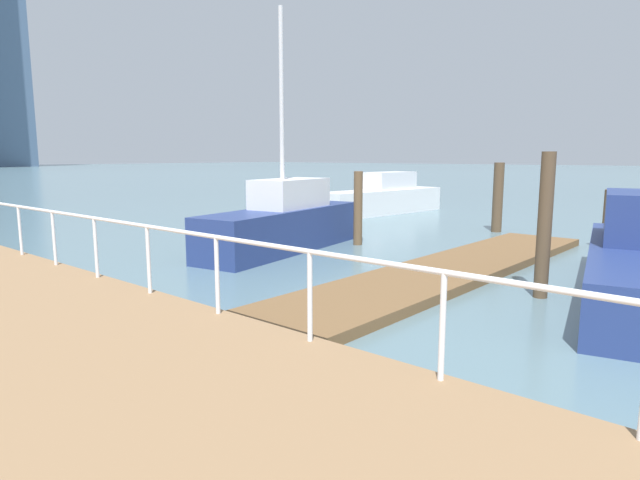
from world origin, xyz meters
name	(u,v)px	position (x,y,z in m)	size (l,w,h in m)	color
ground_plane	(98,242)	(0.00, 20.00, 0.00)	(300.00, 300.00, 0.00)	slate
floating_dock	(444,272)	(2.55, 10.03, 0.09)	(12.10, 2.00, 0.18)	brown
boardwalk_railing	(216,253)	(-3.15, 10.39, 1.24)	(0.06, 30.25, 1.08)	white
dock_piling_0	(358,208)	(4.62, 13.87, 1.04)	(0.25, 0.25, 2.09)	brown
dock_piling_3	(608,220)	(8.33, 8.27, 0.81)	(0.27, 0.27, 1.63)	brown
dock_piling_4	(545,226)	(2.12, 7.89, 1.30)	(0.25, 0.25, 2.59)	brown
dock_piling_5	(498,197)	(9.79, 11.96, 1.15)	(0.33, 0.33, 2.30)	brown
moored_boat_0	(383,198)	(12.20, 18.17, 0.68)	(6.92, 2.09, 1.81)	white
moored_boat_1	(284,222)	(2.60, 14.82, 0.76)	(5.92, 2.44, 6.24)	navy
skyline_tower_5	(0,77)	(42.10, 147.48, 20.90)	(9.00, 12.56, 41.81)	slate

